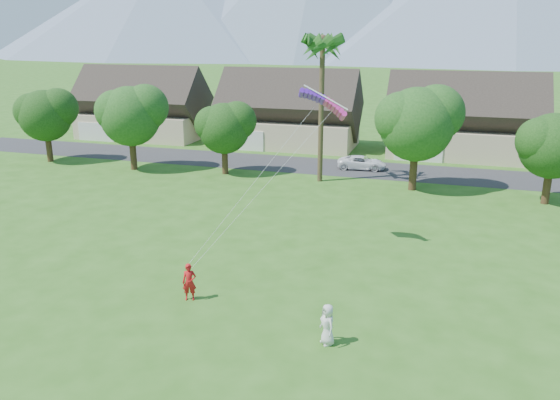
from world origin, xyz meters
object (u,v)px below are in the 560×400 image
at_px(watcher, 327,324).
at_px(parked_car, 362,163).
at_px(kite_flyer, 189,282).
at_px(parafoil_kite, 324,101).

bearing_deg(watcher, parked_car, 146.20).
xyz_separation_m(watcher, parked_car, (-3.44, 31.26, -0.26)).
distance_m(kite_flyer, parked_car, 29.58).
relative_size(watcher, parked_car, 0.39).
bearing_deg(kite_flyer, parafoil_kite, 43.02).
bearing_deg(parafoil_kite, kite_flyer, -123.38).
xyz_separation_m(watcher, parafoil_kite, (-2.73, 10.81, 7.91)).
xyz_separation_m(kite_flyer, parked_car, (3.81, 29.33, -0.30)).
xyz_separation_m(kite_flyer, watcher, (7.25, -1.93, -0.03)).
distance_m(watcher, parafoil_kite, 13.67).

